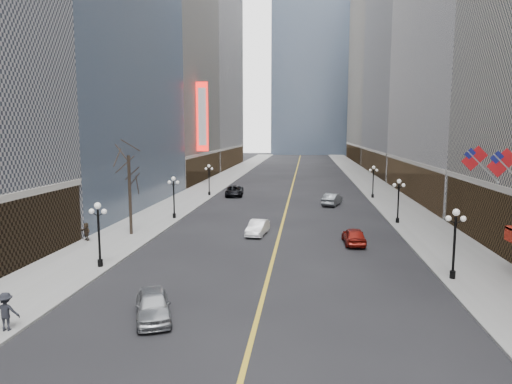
% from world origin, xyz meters
% --- Properties ---
extents(sidewalk_east, '(6.00, 230.00, 0.15)m').
position_xyz_m(sidewalk_east, '(14.00, 70.00, 0.07)').
color(sidewalk_east, gray).
rests_on(sidewalk_east, ground).
extents(sidewalk_west, '(6.00, 230.00, 0.15)m').
position_xyz_m(sidewalk_west, '(-14.00, 70.00, 0.07)').
color(sidewalk_west, gray).
rests_on(sidewalk_west, ground).
extents(lane_line, '(0.25, 200.00, 0.02)m').
position_xyz_m(lane_line, '(0.00, 80.00, 0.01)').
color(lane_line, gold).
rests_on(lane_line, ground).
extents(bldg_east_c, '(26.60, 40.60, 48.80)m').
position_xyz_m(bldg_east_c, '(29.88, 106.00, 24.18)').
color(bldg_east_c, gray).
rests_on(bldg_east_c, ground).
extents(bldg_east_d, '(26.60, 46.60, 62.80)m').
position_xyz_m(bldg_east_d, '(29.90, 149.00, 31.17)').
color(bldg_east_d, gray).
rests_on(bldg_east_d, ground).
extents(bldg_west_c, '(26.60, 30.60, 50.80)m').
position_xyz_m(bldg_west_c, '(-29.88, 87.00, 25.19)').
color(bldg_west_c, gray).
rests_on(bldg_west_c, ground).
extents(bldg_west_d, '(26.60, 38.60, 72.80)m').
position_xyz_m(bldg_west_d, '(-29.92, 121.00, 36.17)').
color(bldg_west_d, silver).
rests_on(bldg_west_d, ground).
extents(streetlamp_east_1, '(1.26, 0.44, 4.52)m').
position_xyz_m(streetlamp_east_1, '(11.80, 30.00, 2.90)').
color(streetlamp_east_1, black).
rests_on(streetlamp_east_1, sidewalk_east).
extents(streetlamp_east_2, '(1.26, 0.44, 4.52)m').
position_xyz_m(streetlamp_east_2, '(11.80, 48.00, 2.90)').
color(streetlamp_east_2, black).
rests_on(streetlamp_east_2, sidewalk_east).
extents(streetlamp_east_3, '(1.26, 0.44, 4.52)m').
position_xyz_m(streetlamp_east_3, '(11.80, 66.00, 2.90)').
color(streetlamp_east_3, black).
rests_on(streetlamp_east_3, sidewalk_east).
extents(streetlamp_west_1, '(1.26, 0.44, 4.52)m').
position_xyz_m(streetlamp_west_1, '(-11.80, 30.00, 2.90)').
color(streetlamp_west_1, black).
rests_on(streetlamp_west_1, sidewalk_west).
extents(streetlamp_west_2, '(1.26, 0.44, 4.52)m').
position_xyz_m(streetlamp_west_2, '(-11.80, 48.00, 2.90)').
color(streetlamp_west_2, black).
rests_on(streetlamp_west_2, sidewalk_west).
extents(streetlamp_west_3, '(1.26, 0.44, 4.52)m').
position_xyz_m(streetlamp_west_3, '(-11.80, 66.00, 2.90)').
color(streetlamp_west_3, black).
rests_on(streetlamp_west_3, sidewalk_west).
extents(flag_4, '(2.87, 0.12, 2.87)m').
position_xyz_m(flag_4, '(15.31, 32.00, 7.29)').
color(flag_4, '#B2B2B7').
rests_on(flag_4, ground).
extents(flag_5, '(2.87, 0.12, 2.87)m').
position_xyz_m(flag_5, '(15.31, 37.00, 7.29)').
color(flag_5, '#B2B2B7').
rests_on(flag_5, ground).
extents(theatre_marquee, '(2.00, 0.55, 12.00)m').
position_xyz_m(theatre_marquee, '(-15.88, 80.00, 12.00)').
color(theatre_marquee, red).
rests_on(theatre_marquee, ground).
extents(tree_west_far, '(3.60, 3.60, 7.92)m').
position_xyz_m(tree_west_far, '(-13.50, 40.00, 6.24)').
color(tree_west_far, '#2D231C').
rests_on(tree_west_far, sidewalk_west).
extents(car_nb_near, '(3.13, 4.61, 1.46)m').
position_xyz_m(car_nb_near, '(-5.28, 22.09, 0.73)').
color(car_nb_near, '#979B9E').
rests_on(car_nb_near, ground).
extents(car_nb_mid, '(1.95, 4.28, 1.36)m').
position_xyz_m(car_nb_mid, '(-2.00, 41.53, 0.68)').
color(car_nb_mid, white).
rests_on(car_nb_mid, ground).
extents(car_nb_far, '(3.03, 5.65, 1.51)m').
position_xyz_m(car_nb_far, '(-8.11, 66.39, 0.75)').
color(car_nb_far, black).
rests_on(car_nb_far, ground).
extents(car_sb_mid, '(1.88, 4.29, 1.44)m').
position_xyz_m(car_sb_mid, '(6.47, 38.92, 0.72)').
color(car_sb_mid, maroon).
rests_on(car_sb_mid, ground).
extents(car_sb_far, '(2.99, 5.02, 1.56)m').
position_xyz_m(car_sb_far, '(5.75, 59.41, 0.78)').
color(car_sb_far, '#4E5155').
rests_on(car_sb_far, ground).
extents(ped_west_walk, '(1.27, 0.72, 1.85)m').
position_xyz_m(ped_west_walk, '(-11.60, 19.69, 1.07)').
color(ped_west_walk, black).
rests_on(ped_west_walk, sidewalk_west).
extents(ped_west_far, '(1.41, 1.17, 1.55)m').
position_xyz_m(ped_west_far, '(-16.40, 37.18, 0.93)').
color(ped_west_far, '#30261B').
rests_on(ped_west_far, sidewalk_west).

